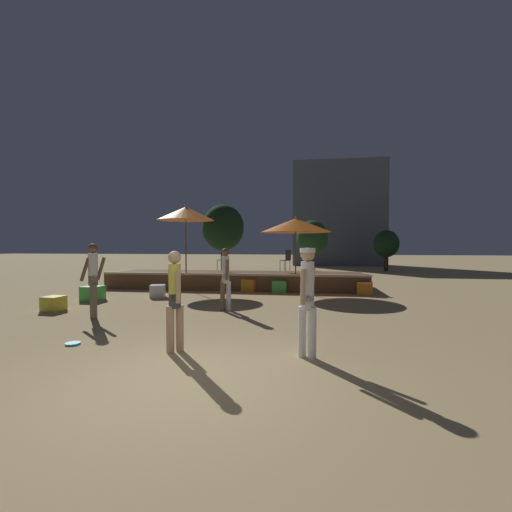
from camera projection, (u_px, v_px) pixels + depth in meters
ground_plane at (180, 382)px, 4.44m from camera, size 120.00×120.00×0.00m
wooden_deck at (237, 280)px, 14.51m from camera, size 10.51×2.77×0.68m
patio_umbrella_0 at (186, 214)px, 13.57m from camera, size 2.26×2.26×3.38m
patio_umbrella_1 at (296, 225)px, 12.88m from camera, size 2.68×2.68×2.87m
cube_seat_0 at (158, 291)px, 11.66m from camera, size 0.60×0.60×0.42m
cube_seat_1 at (93, 293)px, 11.00m from camera, size 0.58×0.58×0.46m
cube_seat_2 at (365, 288)px, 12.28m from camera, size 0.62×0.62×0.45m
cube_seat_3 at (54, 304)px, 9.25m from camera, size 0.51×0.51×0.40m
cube_seat_4 at (279, 286)px, 12.87m from camera, size 0.57×0.57×0.45m
cube_seat_5 at (250, 285)px, 13.17m from camera, size 0.66×0.66×0.48m
person_0 at (226, 277)px, 9.28m from camera, size 0.32×0.50×1.70m
person_1 at (175, 298)px, 5.67m from camera, size 0.38×0.41×1.69m
person_2 at (93, 277)px, 8.30m from camera, size 0.48×0.48×1.82m
person_3 at (307, 296)px, 5.38m from camera, size 0.29×0.47×1.74m
bistro_chair_0 at (223, 258)px, 15.07m from camera, size 0.46×0.46×0.90m
bistro_chair_1 at (287, 258)px, 14.50m from camera, size 0.47×0.47×0.90m
frisbee_disc at (73, 344)px, 6.12m from camera, size 0.26×0.26×0.03m
background_tree_0 at (223, 228)px, 20.72m from camera, size 2.53×2.53×4.24m
background_tree_1 at (386, 244)px, 23.31m from camera, size 1.68×1.68×2.80m
background_tree_2 at (312, 238)px, 23.88m from camera, size 2.17×2.17×3.51m
distant_building at (338, 214)px, 30.33m from camera, size 7.89×3.27×9.04m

